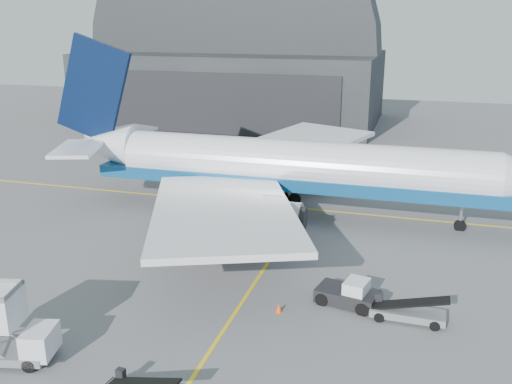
% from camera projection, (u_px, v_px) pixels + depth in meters
% --- Properties ---
extents(ground, '(200.00, 200.00, 0.00)m').
position_uv_depth(ground, '(242.00, 303.00, 37.57)').
color(ground, '#565659').
rests_on(ground, ground).
extents(taxi_lines, '(80.00, 42.12, 0.02)m').
position_uv_depth(taxi_lines, '(286.00, 235.00, 49.17)').
color(taxi_lines, yellow).
rests_on(taxi_lines, ground).
extents(hangar, '(50.00, 28.30, 28.00)m').
position_uv_depth(hangar, '(234.00, 66.00, 100.15)').
color(hangar, black).
rests_on(hangar, ground).
extents(airliner, '(47.43, 45.99, 16.64)m').
position_uv_depth(airliner, '(282.00, 166.00, 53.19)').
color(airliner, white).
rests_on(airliner, ground).
extents(pushback_tug, '(4.30, 3.03, 1.82)m').
position_uv_depth(pushback_tug, '(349.00, 294.00, 37.28)').
color(pushback_tug, black).
rests_on(pushback_tug, ground).
extents(belt_loader_b, '(4.86, 1.81, 1.84)m').
position_uv_depth(belt_loader_b, '(407.00, 312.00, 35.32)').
color(belt_loader_b, slate).
rests_on(belt_loader_b, ground).
extents(traffic_cone, '(0.40, 0.40, 0.58)m').
position_uv_depth(traffic_cone, '(279.00, 308.00, 36.36)').
color(traffic_cone, '#FF4C08').
rests_on(traffic_cone, ground).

